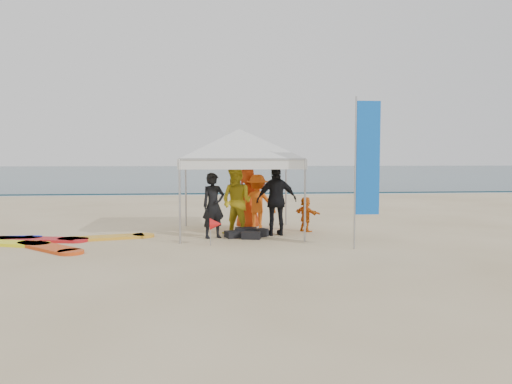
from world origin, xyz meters
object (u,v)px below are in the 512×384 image
object	(u,v)px
person_seated	(306,214)
person_black_a	(213,206)
person_yellow	(237,202)
person_orange_b	(248,199)
person_black_b	(277,200)
canopy_tent	(239,129)
surfboard_spread	(16,242)
marker_pennant	(216,224)
feather_flag	(366,160)
person_orange_a	(257,203)

from	to	relation	value
person_seated	person_black_a	bearing A→B (deg)	75.40
person_yellow	person_orange_b	distance (m)	1.23
person_black_b	canopy_tent	world-z (taller)	canopy_tent
person_orange_b	surfboard_spread	world-z (taller)	person_orange_b
marker_pennant	feather_flag	bearing A→B (deg)	-12.22
person_black_a	person_orange_b	xyz separation A→B (m)	(0.98, 1.48, 0.05)
person_seated	feather_flag	distance (m)	3.18
person_black_a	surfboard_spread	distance (m)	4.72
canopy_tent	surfboard_spread	size ratio (longest dim) A/B	0.81
canopy_tent	marker_pennant	xyz separation A→B (m)	(-0.66, -1.82, -2.28)
person_yellow	feather_flag	xyz separation A→B (m)	(2.75, -2.09, 1.09)
feather_flag	marker_pennant	xyz separation A→B (m)	(-3.32, 0.72, -1.48)
person_seated	marker_pennant	bearing A→B (deg)	94.13
person_black_a	marker_pennant	distance (m)	1.11
person_yellow	person_black_b	xyz separation A→B (m)	(1.04, -0.01, 0.02)
person_yellow	canopy_tent	xyz separation A→B (m)	(0.10, 0.44, 1.88)
person_orange_b	surfboard_spread	size ratio (longest dim) A/B	0.33
person_black_b	surfboard_spread	xyz separation A→B (m)	(-6.28, -0.73, -0.88)
person_black_b	canopy_tent	bearing A→B (deg)	-32.08
person_orange_b	feather_flag	world-z (taller)	feather_flag
person_orange_b	surfboard_spread	xyz separation A→B (m)	(-5.62, -1.91, -0.83)
person_yellow	marker_pennant	xyz separation A→B (m)	(-0.56, -1.37, -0.40)
person_orange_b	surfboard_spread	bearing A→B (deg)	21.95
person_black_b	marker_pennant	xyz separation A→B (m)	(-1.60, -1.36, -0.42)
person_seated	marker_pennant	world-z (taller)	person_seated
person_black_b	person_seated	world-z (taller)	person_black_b
canopy_tent	person_orange_a	bearing A→B (deg)	32.82
person_black_b	surfboard_spread	distance (m)	6.38
person_yellow	person_seated	size ratio (longest dim) A/B	1.86
person_black_a	surfboard_spread	world-z (taller)	person_black_a
person_black_a	person_orange_b	world-z (taller)	person_orange_b
surfboard_spread	person_black_a	bearing A→B (deg)	5.26
person_yellow	person_seated	world-z (taller)	person_yellow
feather_flag	surfboard_spread	xyz separation A→B (m)	(-7.99, 1.35, -1.94)
feather_flag	surfboard_spread	distance (m)	8.34
person_orange_a	person_seated	size ratio (longest dim) A/B	1.63
person_black_a	person_black_b	size ratio (longest dim) A/B	0.90
person_orange_a	person_black_b	xyz separation A→B (m)	(0.43, -0.79, 0.13)
person_black_a	person_orange_a	distance (m)	1.63
marker_pennant	person_seated	bearing A→B (deg)	38.18
person_black_a	canopy_tent	xyz separation A→B (m)	(0.70, 0.75, 1.95)
person_orange_a	person_orange_b	size ratio (longest dim) A/B	0.90
person_yellow	person_seated	xyz separation A→B (m)	(1.92, 0.58, -0.41)
person_seated	marker_pennant	distance (m)	3.16
person_black_a	canopy_tent	world-z (taller)	canopy_tent
feather_flag	person_yellow	bearing A→B (deg)	142.79
person_orange_a	feather_flag	distance (m)	3.77
canopy_tent	person_black_a	bearing A→B (deg)	-132.91
feather_flag	marker_pennant	size ratio (longest dim) A/B	5.27
person_yellow	person_black_b	bearing A→B (deg)	35.17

